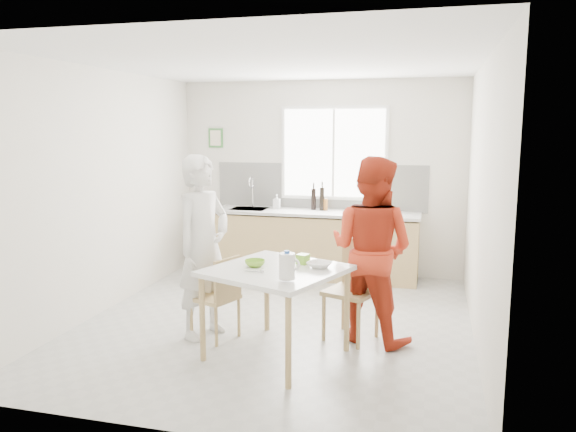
# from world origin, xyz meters

# --- Properties ---
(ground) EXTENTS (4.50, 4.50, 0.00)m
(ground) POSITION_xyz_m (0.00, 0.00, 0.00)
(ground) COLOR #B7B7B2
(ground) RESTS_ON ground
(room_shell) EXTENTS (4.50, 4.50, 4.50)m
(room_shell) POSITION_xyz_m (0.00, 0.00, 1.64)
(room_shell) COLOR silver
(room_shell) RESTS_ON ground
(window) EXTENTS (1.50, 0.06, 1.30)m
(window) POSITION_xyz_m (0.20, 2.23, 1.70)
(window) COLOR white
(window) RESTS_ON room_shell
(backsplash) EXTENTS (3.00, 0.02, 0.65)m
(backsplash) POSITION_xyz_m (0.00, 2.24, 1.23)
(backsplash) COLOR white
(backsplash) RESTS_ON room_shell
(picture_frame) EXTENTS (0.22, 0.03, 0.28)m
(picture_frame) POSITION_xyz_m (-1.55, 2.23, 1.90)
(picture_frame) COLOR #3A7D38
(picture_frame) RESTS_ON room_shell
(kitchen_counter) EXTENTS (2.84, 0.64, 1.37)m
(kitchen_counter) POSITION_xyz_m (-0.00, 1.95, 0.42)
(kitchen_counter) COLOR tan
(kitchen_counter) RESTS_ON ground
(dining_table) EXTENTS (1.37, 1.37, 0.82)m
(dining_table) POSITION_xyz_m (0.23, -0.82, 0.73)
(dining_table) COLOR white
(dining_table) RESTS_ON ground
(chair_left) EXTENTS (0.49, 0.49, 0.83)m
(chair_left) POSITION_xyz_m (-0.42, -0.57, 0.46)
(chair_left) COLOR tan
(chair_left) RESTS_ON ground
(chair_far) EXTENTS (0.57, 0.57, 0.96)m
(chair_far) POSITION_xyz_m (0.85, -0.17, 0.53)
(chair_far) COLOR tan
(chair_far) RESTS_ON ground
(person_white) EXTENTS (0.64, 0.77, 1.80)m
(person_white) POSITION_xyz_m (-0.60, -0.50, 0.90)
(person_white) COLOR white
(person_white) RESTS_ON ground
(person_red) EXTENTS (1.06, 0.95, 1.79)m
(person_red) POSITION_xyz_m (1.00, -0.19, 0.90)
(person_red) COLOR red
(person_red) RESTS_ON ground
(bowl_green) EXTENTS (0.24, 0.24, 0.06)m
(bowl_green) POSITION_xyz_m (0.02, -0.79, 0.85)
(bowl_green) COLOR #7BBC2B
(bowl_green) RESTS_ON dining_table
(bowl_white) EXTENTS (0.27, 0.27, 0.05)m
(bowl_white) POSITION_xyz_m (0.60, -0.69, 0.84)
(bowl_white) COLOR white
(bowl_white) RESTS_ON dining_table
(milk_jug) EXTENTS (0.19, 0.13, 0.24)m
(milk_jug) POSITION_xyz_m (0.43, -1.19, 0.95)
(milk_jug) COLOR white
(milk_jug) RESTS_ON dining_table
(green_box) EXTENTS (0.13, 0.13, 0.09)m
(green_box) POSITION_xyz_m (0.42, -0.59, 0.86)
(green_box) COLOR #7AC52D
(green_box) RESTS_ON dining_table
(spoon) EXTENTS (0.16, 0.01, 0.01)m
(spoon) POSITION_xyz_m (0.07, -1.00, 0.83)
(spoon) COLOR #A5A5AA
(spoon) RESTS_ON dining_table
(cutting_board) EXTENTS (0.39, 0.30, 0.01)m
(cutting_board) POSITION_xyz_m (0.88, 1.91, 0.93)
(cutting_board) COLOR #A7CB2E
(cutting_board) RESTS_ON kitchen_counter
(wine_bottle_a) EXTENTS (0.07, 0.07, 0.32)m
(wine_bottle_a) POSITION_xyz_m (0.07, 2.05, 1.08)
(wine_bottle_a) COLOR black
(wine_bottle_a) RESTS_ON kitchen_counter
(wine_bottle_b) EXTENTS (0.07, 0.07, 0.30)m
(wine_bottle_b) POSITION_xyz_m (-0.05, 2.08, 1.07)
(wine_bottle_b) COLOR black
(wine_bottle_b) RESTS_ON kitchen_counter
(jar_amber) EXTENTS (0.06, 0.06, 0.16)m
(jar_amber) POSITION_xyz_m (0.13, 2.05, 1.00)
(jar_amber) COLOR brown
(jar_amber) RESTS_ON kitchen_counter
(soap_bottle) EXTENTS (0.09, 0.09, 0.20)m
(soap_bottle) POSITION_xyz_m (-0.58, 2.07, 1.02)
(soap_bottle) COLOR #999999
(soap_bottle) RESTS_ON kitchen_counter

